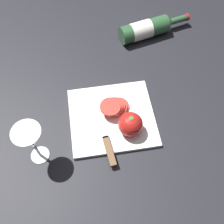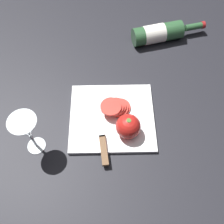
{
  "view_description": "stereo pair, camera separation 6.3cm",
  "coord_description": "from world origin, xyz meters",
  "px_view_note": "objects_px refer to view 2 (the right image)",
  "views": [
    {
      "loc": [
        -0.04,
        -0.49,
        0.84
      ],
      "look_at": [
        0.04,
        -0.03,
        0.04
      ],
      "focal_mm": 42.0,
      "sensor_mm": 36.0,
      "label": 1
    },
    {
      "loc": [
        0.03,
        -0.49,
        0.84
      ],
      "look_at": [
        0.04,
        -0.03,
        0.04
      ],
      "focal_mm": 42.0,
      "sensor_mm": 36.0,
      "label": 2
    }
  ],
  "objects_px": {
    "wine_glass": "(27,130)",
    "whole_tomato": "(128,126)",
    "knife": "(103,143)",
    "tomato_slice_stack_near": "(116,107)",
    "wine_bottle": "(159,33)"
  },
  "relations": [
    {
      "from": "wine_glass",
      "to": "whole_tomato",
      "type": "xyz_separation_m",
      "value": [
        0.31,
        0.04,
        -0.07
      ]
    },
    {
      "from": "knife",
      "to": "tomato_slice_stack_near",
      "type": "xyz_separation_m",
      "value": [
        0.05,
        0.13,
        0.02
      ]
    },
    {
      "from": "tomato_slice_stack_near",
      "to": "wine_glass",
      "type": "bearing_deg",
      "value": -154.92
    },
    {
      "from": "whole_tomato",
      "to": "tomato_slice_stack_near",
      "type": "xyz_separation_m",
      "value": [
        -0.04,
        0.09,
        -0.02
      ]
    },
    {
      "from": "whole_tomato",
      "to": "tomato_slice_stack_near",
      "type": "relative_size",
      "value": 0.79
    },
    {
      "from": "wine_glass",
      "to": "tomato_slice_stack_near",
      "type": "xyz_separation_m",
      "value": [
        0.28,
        0.13,
        -0.09
      ]
    },
    {
      "from": "wine_bottle",
      "to": "tomato_slice_stack_near",
      "type": "xyz_separation_m",
      "value": [
        -0.2,
        -0.37,
        -0.0
      ]
    },
    {
      "from": "wine_bottle",
      "to": "knife",
      "type": "xyz_separation_m",
      "value": [
        -0.24,
        -0.5,
        -0.02
      ]
    },
    {
      "from": "whole_tomato",
      "to": "knife",
      "type": "distance_m",
      "value": 0.1
    },
    {
      "from": "wine_bottle",
      "to": "whole_tomato",
      "type": "xyz_separation_m",
      "value": [
        -0.16,
        -0.46,
        0.02
      ]
    },
    {
      "from": "wine_glass",
      "to": "tomato_slice_stack_near",
      "type": "distance_m",
      "value": 0.32
    },
    {
      "from": "wine_bottle",
      "to": "tomato_slice_stack_near",
      "type": "relative_size",
      "value": 3.03
    },
    {
      "from": "wine_glass",
      "to": "tomato_slice_stack_near",
      "type": "relative_size",
      "value": 1.62
    },
    {
      "from": "wine_glass",
      "to": "knife",
      "type": "distance_m",
      "value": 0.25
    },
    {
      "from": "wine_glass",
      "to": "whole_tomato",
      "type": "relative_size",
      "value": 2.06
    }
  ]
}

